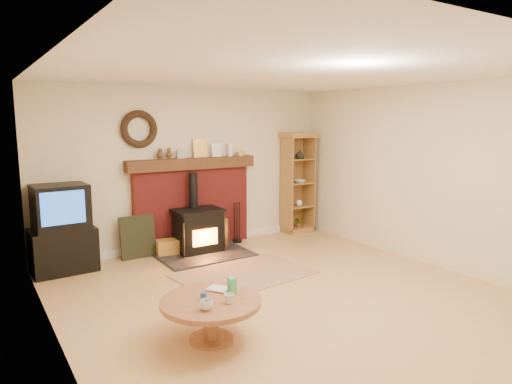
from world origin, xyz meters
TOP-DOWN VIEW (x-y plane):
  - ground at (0.00, 0.00)m, footprint 5.50×5.50m
  - room_shell at (-0.02, 0.09)m, footprint 5.02×5.52m
  - chimney_breast at (0.00, 2.67)m, footprint 2.20×0.22m
  - wood_stove at (-0.09, 2.27)m, footprint 1.40×1.00m
  - area_rug at (-0.03, 1.00)m, footprint 1.85×1.37m
  - tv_unit at (-2.06, 2.47)m, footprint 0.86×0.62m
  - curio_cabinet at (2.07, 2.55)m, footprint 0.60×0.43m
  - firelog_box at (-0.54, 2.40)m, footprint 0.43×0.31m
  - leaning_painting at (-0.98, 2.55)m, footprint 0.54×0.15m
  - fire_tools at (0.74, 2.50)m, footprint 0.16×0.16m
  - coffee_table at (-1.27, -0.45)m, footprint 0.96×0.96m

SIDE VIEW (x-z plane):
  - ground at x=0.00m, z-range 0.00..0.00m
  - area_rug at x=-0.03m, z-range 0.00..0.01m
  - firelog_box at x=-0.54m, z-range 0.00..0.25m
  - fire_tools at x=0.74m, z-range -0.22..0.48m
  - leaning_painting at x=-0.98m, z-range 0.00..0.65m
  - coffee_table at x=-1.27m, z-range 0.05..0.62m
  - wood_stove at x=-0.09m, z-range -0.29..0.97m
  - tv_unit at x=-2.06m, z-range -0.03..1.20m
  - chimney_breast at x=0.00m, z-range -0.09..1.69m
  - curio_cabinet at x=2.07m, z-range 0.00..1.87m
  - room_shell at x=-0.02m, z-range 0.41..3.02m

